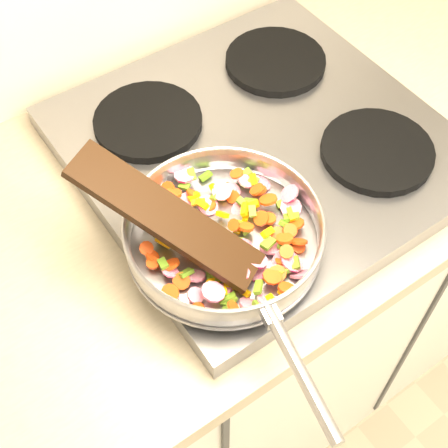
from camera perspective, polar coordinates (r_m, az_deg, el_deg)
cooktop at (r=1.10m, az=3.27°, el=7.05°), size 0.60×0.60×0.04m
grate_fl at (r=0.95m, az=1.61°, el=-0.39°), size 0.19×0.19×0.02m
grate_fr at (r=1.08m, az=13.83°, el=6.50°), size 0.19×0.19×0.02m
grate_bl at (r=1.11m, az=-6.97°, el=9.33°), size 0.19×0.19×0.02m
grate_br at (r=1.22m, az=4.72°, el=14.62°), size 0.19×0.19×0.02m
saute_pan at (r=0.90m, az=0.07°, el=-0.79°), size 0.33×0.49×0.06m
vegetable_heap at (r=0.91m, az=0.61°, el=-1.21°), size 0.28×0.29×0.05m
wooden_spatula at (r=0.86m, az=-5.36°, el=0.70°), size 0.19×0.28×0.12m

